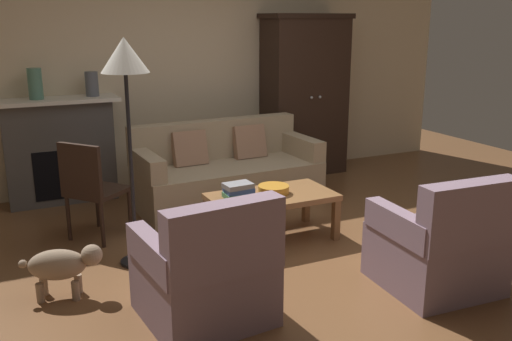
{
  "coord_description": "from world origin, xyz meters",
  "views": [
    {
      "loc": [
        -2.18,
        -3.84,
        1.92
      ],
      "look_at": [
        -0.0,
        0.7,
        0.55
      ],
      "focal_mm": 39.34,
      "sensor_mm": 36.0,
      "label": 1
    }
  ],
  "objects_px": {
    "armoire": "(304,95)",
    "mantel_vase_slate": "(92,84)",
    "coffee_table": "(272,200)",
    "armchair_near_left": "(207,275)",
    "dog": "(62,265)",
    "fruit_bowl": "(274,189)",
    "mantel_vase_jade": "(35,84)",
    "side_chair_wooden": "(90,185)",
    "armchair_near_right": "(440,248)",
    "book_stack": "(238,190)",
    "floor_lamp": "(125,70)",
    "couch": "(226,174)",
    "fireplace": "(60,150)"
  },
  "relations": [
    {
      "from": "couch",
      "to": "armchair_near_left",
      "type": "relative_size",
      "value": 2.21
    },
    {
      "from": "fruit_bowl",
      "to": "floor_lamp",
      "type": "xyz_separation_m",
      "value": [
        -1.25,
        -0.0,
        1.1
      ]
    },
    {
      "from": "book_stack",
      "to": "couch",
      "type": "bearing_deg",
      "value": 72.81
    },
    {
      "from": "mantel_vase_jade",
      "to": "dog",
      "type": "height_order",
      "value": "mantel_vase_jade"
    },
    {
      "from": "armoire",
      "to": "side_chair_wooden",
      "type": "relative_size",
      "value": 2.2
    },
    {
      "from": "fruit_bowl",
      "to": "mantel_vase_slate",
      "type": "xyz_separation_m",
      "value": [
        -1.18,
        1.91,
        0.79
      ]
    },
    {
      "from": "fruit_bowl",
      "to": "armchair_near_right",
      "type": "distance_m",
      "value": 1.54
    },
    {
      "from": "book_stack",
      "to": "armchair_near_right",
      "type": "xyz_separation_m",
      "value": [
        0.97,
        -1.42,
        -0.17
      ]
    },
    {
      "from": "side_chair_wooden",
      "to": "mantel_vase_jade",
      "type": "bearing_deg",
      "value": 102.19
    },
    {
      "from": "fireplace",
      "to": "side_chair_wooden",
      "type": "distance_m",
      "value": 1.29
    },
    {
      "from": "side_chair_wooden",
      "to": "coffee_table",
      "type": "bearing_deg",
      "value": -24.77
    },
    {
      "from": "armchair_near_left",
      "to": "fruit_bowl",
      "type": "bearing_deg",
      "value": 46.08
    },
    {
      "from": "dog",
      "to": "armoire",
      "type": "bearing_deg",
      "value": 34.27
    },
    {
      "from": "side_chair_wooden",
      "to": "dog",
      "type": "bearing_deg",
      "value": -110.93
    },
    {
      "from": "mantel_vase_slate",
      "to": "armchair_near_right",
      "type": "bearing_deg",
      "value": -61.06
    },
    {
      "from": "book_stack",
      "to": "mantel_vase_slate",
      "type": "bearing_deg",
      "value": 114.37
    },
    {
      "from": "armoire",
      "to": "armchair_near_left",
      "type": "height_order",
      "value": "armoire"
    },
    {
      "from": "armchair_near_left",
      "to": "armchair_near_right",
      "type": "distance_m",
      "value": 1.71
    },
    {
      "from": "side_chair_wooden",
      "to": "armoire",
      "type": "bearing_deg",
      "value": 22.86
    },
    {
      "from": "fireplace",
      "to": "book_stack",
      "type": "bearing_deg",
      "value": -57.04
    },
    {
      "from": "couch",
      "to": "side_chair_wooden",
      "type": "relative_size",
      "value": 2.17
    },
    {
      "from": "couch",
      "to": "mantel_vase_slate",
      "type": "relative_size",
      "value": 7.48
    },
    {
      "from": "book_stack",
      "to": "mantel_vase_jade",
      "type": "distance_m",
      "value": 2.49
    },
    {
      "from": "fireplace",
      "to": "armchair_near_left",
      "type": "xyz_separation_m",
      "value": [
        0.52,
        -3.02,
        -0.25
      ]
    },
    {
      "from": "floor_lamp",
      "to": "coffee_table",
      "type": "bearing_deg",
      "value": -0.77
    },
    {
      "from": "dog",
      "to": "armchair_near_left",
      "type": "bearing_deg",
      "value": -42.0
    },
    {
      "from": "armchair_near_right",
      "to": "fruit_bowl",
      "type": "bearing_deg",
      "value": 114.72
    },
    {
      "from": "mantel_vase_jade",
      "to": "side_chair_wooden",
      "type": "distance_m",
      "value": 1.5
    },
    {
      "from": "armchair_near_left",
      "to": "floor_lamp",
      "type": "bearing_deg",
      "value": 100.66
    },
    {
      "from": "armoire",
      "to": "mantel_vase_slate",
      "type": "bearing_deg",
      "value": 178.66
    },
    {
      "from": "mantel_vase_jade",
      "to": "mantel_vase_slate",
      "type": "relative_size",
      "value": 1.22
    },
    {
      "from": "fireplace",
      "to": "mantel_vase_slate",
      "type": "xyz_separation_m",
      "value": [
        0.38,
        -0.02,
        0.68
      ]
    },
    {
      "from": "armoire",
      "to": "mantel_vase_jade",
      "type": "bearing_deg",
      "value": 178.9
    },
    {
      "from": "couch",
      "to": "side_chair_wooden",
      "type": "bearing_deg",
      "value": -163.09
    },
    {
      "from": "side_chair_wooden",
      "to": "floor_lamp",
      "type": "distance_m",
      "value": 1.25
    },
    {
      "from": "armchair_near_left",
      "to": "dog",
      "type": "distance_m",
      "value": 1.09
    },
    {
      "from": "fireplace",
      "to": "book_stack",
      "type": "distance_m",
      "value": 2.27
    },
    {
      "from": "book_stack",
      "to": "dog",
      "type": "distance_m",
      "value": 1.59
    },
    {
      "from": "mantel_vase_slate",
      "to": "armoire",
      "type": "bearing_deg",
      "value": -1.34
    },
    {
      "from": "armchair_near_right",
      "to": "book_stack",
      "type": "bearing_deg",
      "value": 124.45
    },
    {
      "from": "armoire",
      "to": "coffee_table",
      "type": "xyz_separation_m",
      "value": [
        -1.41,
        -1.87,
        -0.63
      ]
    },
    {
      "from": "mantel_vase_jade",
      "to": "floor_lamp",
      "type": "relative_size",
      "value": 0.18
    },
    {
      "from": "fireplace",
      "to": "couch",
      "type": "distance_m",
      "value": 1.79
    },
    {
      "from": "armoire",
      "to": "floor_lamp",
      "type": "xyz_separation_m",
      "value": [
        -2.64,
        -1.85,
        0.56
      ]
    },
    {
      "from": "couch",
      "to": "armchair_near_left",
      "type": "bearing_deg",
      "value": -115.63
    },
    {
      "from": "dog",
      "to": "coffee_table",
      "type": "bearing_deg",
      "value": 10.46
    },
    {
      "from": "armchair_near_right",
      "to": "floor_lamp",
      "type": "height_order",
      "value": "floor_lamp"
    },
    {
      "from": "fruit_bowl",
      "to": "mantel_vase_slate",
      "type": "relative_size",
      "value": 1.06
    },
    {
      "from": "armchair_near_right",
      "to": "mantel_vase_jade",
      "type": "bearing_deg",
      "value": 125.85
    },
    {
      "from": "fruit_bowl",
      "to": "armchair_near_left",
      "type": "relative_size",
      "value": 0.31
    }
  ]
}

